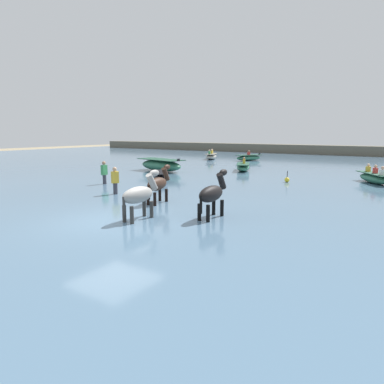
# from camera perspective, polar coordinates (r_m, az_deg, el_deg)

# --- Properties ---
(ground_plane) EXTENTS (120.00, 120.00, 0.00)m
(ground_plane) POSITION_cam_1_polar(r_m,az_deg,el_deg) (11.58, -13.13, -6.33)
(ground_plane) COLOR gray
(water_surface) EXTENTS (90.00, 90.00, 0.36)m
(water_surface) POSITION_cam_1_polar(r_m,az_deg,el_deg) (19.62, 8.41, 1.06)
(water_surface) COLOR slate
(water_surface) RESTS_ON ground
(horse_lead_black) EXTENTS (0.47, 1.77, 1.94)m
(horse_lead_black) POSITION_cam_1_polar(r_m,az_deg,el_deg) (11.32, 3.42, -0.48)
(horse_lead_black) COLOR black
(horse_lead_black) RESTS_ON ground
(horse_trailing_dark_bay) EXTENTS (0.63, 1.73, 1.87)m
(horse_trailing_dark_bay) POSITION_cam_1_polar(r_m,az_deg,el_deg) (13.75, -5.73, 1.20)
(horse_trailing_dark_bay) COLOR #382319
(horse_trailing_dark_bay) RESTS_ON ground
(horse_flank_grey) EXTENTS (0.47, 1.78, 1.94)m
(horse_flank_grey) POSITION_cam_1_polar(r_m,az_deg,el_deg) (11.22, -8.84, -0.66)
(horse_flank_grey) COLOR gray
(horse_flank_grey) RESTS_ON ground
(boat_far_offshore) EXTENTS (2.25, 2.93, 1.06)m
(boat_far_offshore) POSITION_cam_1_polar(r_m,az_deg,el_deg) (34.95, 9.52, 5.72)
(boat_far_offshore) COLOR #337556
(boat_far_offshore) RESTS_ON water_surface
(boat_mid_channel) EXTENTS (2.28, 2.52, 0.51)m
(boat_mid_channel) POSITION_cam_1_polar(r_m,az_deg,el_deg) (20.41, -5.27, 2.70)
(boat_mid_channel) COLOR black
(boat_mid_channel) RESTS_ON water_surface
(boat_near_port) EXTENTS (2.37, 2.91, 1.04)m
(boat_near_port) POSITION_cam_1_polar(r_m,az_deg,el_deg) (21.82, 28.44, 2.12)
(boat_near_port) COLOR #337556
(boat_near_port) RESTS_ON water_surface
(boat_distant_west) EXTENTS (4.30, 2.36, 1.02)m
(boat_distant_west) POSITION_cam_1_polar(r_m,az_deg,el_deg) (25.25, -5.27, 4.53)
(boat_distant_west) COLOR #337556
(boat_distant_west) RESTS_ON water_surface
(boat_far_inshore) EXTENTS (1.91, 2.89, 1.03)m
(boat_far_inshore) POSITION_cam_1_polar(r_m,az_deg,el_deg) (25.57, 8.62, 4.17)
(boat_far_inshore) COLOR #337556
(boat_far_inshore) RESTS_ON water_surface
(boat_mid_outer) EXTENTS (2.04, 3.23, 1.06)m
(boat_mid_outer) POSITION_cam_1_polar(r_m,az_deg,el_deg) (36.36, 3.28, 6.03)
(boat_mid_outer) COLOR #B2AD9E
(boat_mid_outer) RESTS_ON water_surface
(person_spectator_far) EXTENTS (0.20, 0.32, 1.63)m
(person_spectator_far) POSITION_cam_1_polar(r_m,az_deg,el_deg) (19.42, -14.54, 2.79)
(person_spectator_far) COLOR #383842
(person_spectator_far) RESTS_ON ground
(person_wading_close) EXTENTS (0.32, 0.38, 1.63)m
(person_wading_close) POSITION_cam_1_polar(r_m,az_deg,el_deg) (16.13, -12.81, 1.44)
(person_wading_close) COLOR #383842
(person_wading_close) RESTS_ON ground
(channel_buoy) EXTENTS (0.28, 0.28, 0.65)m
(channel_buoy) POSITION_cam_1_polar(r_m,az_deg,el_deg) (20.24, 15.71, 2.01)
(channel_buoy) COLOR yellow
(channel_buoy) RESTS_ON water_surface
(far_shoreline) EXTENTS (80.00, 2.40, 1.55)m
(far_shoreline) POSITION_cam_1_polar(r_m,az_deg,el_deg) (47.11, 23.44, 6.27)
(far_shoreline) COLOR #605B4C
(far_shoreline) RESTS_ON ground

